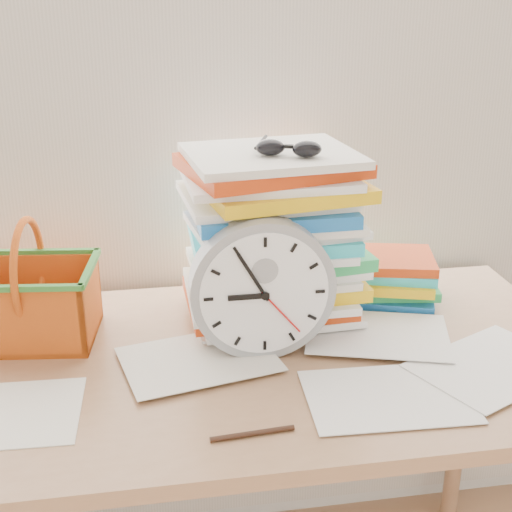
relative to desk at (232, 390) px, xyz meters
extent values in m
cube|color=silver|center=(0.00, 0.40, 0.67)|extent=(4.00, 0.04, 2.70)
cube|color=beige|center=(0.00, 0.38, 0.62)|extent=(2.40, 0.01, 2.50)
cube|color=#966A46|center=(0.00, 0.00, 0.06)|extent=(1.40, 0.70, 0.03)
cylinder|color=#966A46|center=(0.65, 0.30, -0.32)|extent=(0.04, 0.04, 0.72)
cylinder|color=gray|center=(0.06, 0.01, 0.21)|extent=(0.27, 0.05, 0.27)
cylinder|color=black|center=(0.00, -0.25, 0.08)|extent=(0.14, 0.02, 0.01)
camera|label=1|loc=(-0.15, -1.19, 0.76)|focal=50.00mm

